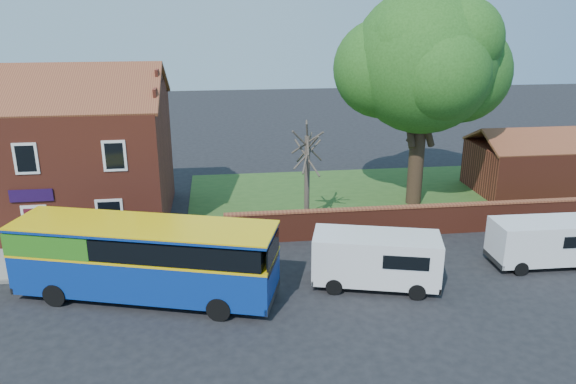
{
  "coord_description": "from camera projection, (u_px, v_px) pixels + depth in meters",
  "views": [
    {
      "loc": [
        1.93,
        -18.98,
        11.42
      ],
      "look_at": [
        4.95,
        5.0,
        3.29
      ],
      "focal_mm": 35.0,
      "sensor_mm": 36.0,
      "label": 1
    }
  ],
  "objects": [
    {
      "name": "grass_strip",
      "position": [
        400.0,
        196.0,
        35.02
      ],
      "size": [
        26.0,
        12.0,
        0.04
      ],
      "primitive_type": "cube",
      "color": "#426B28",
      "rests_on": "ground"
    },
    {
      "name": "outbuilding",
      "position": [
        538.0,
        166.0,
        35.58
      ],
      "size": [
        8.2,
        5.06,
        4.17
      ],
      "color": "maroon",
      "rests_on": "ground"
    },
    {
      "name": "large_tree",
      "position": [
        424.0,
        65.0,
        31.44
      ],
      "size": [
        10.18,
        8.05,
        12.41
      ],
      "color": "black",
      "rests_on": "ground"
    },
    {
      "name": "van_near",
      "position": [
        376.0,
        258.0,
        23.53
      ],
      "size": [
        5.62,
        3.37,
        2.31
      ],
      "rotation": [
        0.0,
        0.0,
        -0.26
      ],
      "color": "white",
      "rests_on": "ground"
    },
    {
      "name": "ground",
      "position": [
        175.0,
        321.0,
        21.26
      ],
      "size": [
        120.0,
        120.0,
        0.0
      ],
      "primitive_type": "plane",
      "color": "black",
      "rests_on": "ground"
    },
    {
      "name": "bus",
      "position": [
        137.0,
        256.0,
        22.47
      ],
      "size": [
        10.85,
        5.54,
        3.21
      ],
      "rotation": [
        0.0,
        0.0,
        -0.29
      ],
      "color": "navy",
      "rests_on": "ground"
    },
    {
      "name": "kerb",
      "position": [
        16.0,
        281.0,
        24.17
      ],
      "size": [
        18.0,
        0.15,
        0.14
      ],
      "primitive_type": "cube",
      "color": "slate",
      "rests_on": "ground"
    },
    {
      "name": "bare_tree",
      "position": [
        307.0,
        177.0,
        29.43
      ],
      "size": [
        2.04,
        2.43,
        5.44
      ],
      "color": "#4C4238",
      "rests_on": "ground"
    },
    {
      "name": "boundary_wall",
      "position": [
        437.0,
        219.0,
        29.13
      ],
      "size": [
        22.0,
        0.38,
        1.6
      ],
      "color": "maroon",
      "rests_on": "ground"
    },
    {
      "name": "shop_building",
      "position": [
        52.0,
        160.0,
        30.15
      ],
      "size": [
        12.3,
        8.13,
        10.5
      ],
      "color": "maroon",
      "rests_on": "ground"
    },
    {
      "name": "van_far",
      "position": [
        546.0,
        241.0,
        25.48
      ],
      "size": [
        4.92,
        2.13,
        2.14
      ],
      "rotation": [
        0.0,
        0.0,
        -0.02
      ],
      "color": "white",
      "rests_on": "ground"
    },
    {
      "name": "pavement",
      "position": [
        29.0,
        264.0,
        25.82
      ],
      "size": [
        18.0,
        3.5,
        0.12
      ],
      "primitive_type": "cube",
      "color": "gray",
      "rests_on": "ground"
    }
  ]
}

